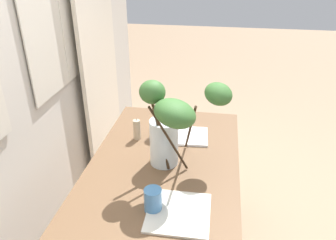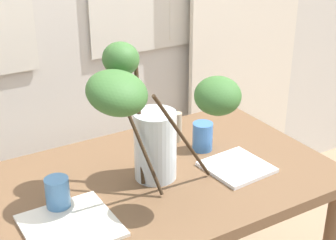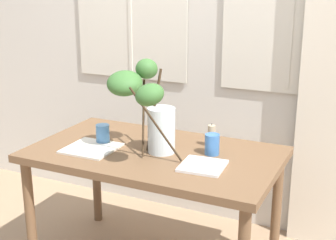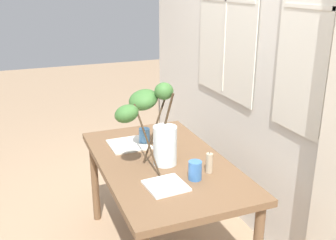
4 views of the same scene
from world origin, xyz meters
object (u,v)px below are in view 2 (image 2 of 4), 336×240
dining_table (145,199)px  plate_square_left (70,226)px  drinking_glass_blue_right (203,136)px  plate_square_right (237,167)px  vase_with_branches (149,119)px  drinking_glass_blue_left (58,194)px  pillar_candle (177,127)px

dining_table → plate_square_left: 0.36m
drinking_glass_blue_right → plate_square_left: (-0.63, -0.21, -0.05)m
plate_square_left → plate_square_right: 0.66m
vase_with_branches → plate_square_right: bearing=-8.8°
dining_table → drinking_glass_blue_left: 0.35m
plate_square_left → pillar_candle: pillar_candle is taller
vase_with_branches → plate_square_left: bearing=-167.0°
dining_table → pillar_candle: 0.36m
vase_with_branches → drinking_glass_blue_left: 0.38m
vase_with_branches → drinking_glass_blue_left: (-0.32, 0.04, -0.20)m
plate_square_right → pillar_candle: size_ratio=1.60×
drinking_glass_blue_left → plate_square_right: bearing=-7.9°
drinking_glass_blue_right → plate_square_left: size_ratio=0.42×
dining_table → drinking_glass_blue_left: bearing=-177.2°
drinking_glass_blue_right → pillar_candle: pillar_candle is taller
dining_table → drinking_glass_blue_right: 0.34m
vase_with_branches → plate_square_left: 0.41m
dining_table → pillar_candle: size_ratio=10.07×
dining_table → vase_with_branches: size_ratio=2.67×
drinking_glass_blue_left → pillar_candle: (0.58, 0.22, 0.01)m
dining_table → plate_square_right: size_ratio=6.30×
drinking_glass_blue_left → drinking_glass_blue_right: size_ratio=0.98×
vase_with_branches → plate_square_right: (0.33, -0.05, -0.25)m
dining_table → vase_with_branches: 0.34m
plate_square_left → pillar_candle: size_ratio=2.00×
vase_with_branches → pillar_candle: (0.26, 0.26, -0.20)m
drinking_glass_blue_left → drinking_glass_blue_right: 0.64m
pillar_candle → plate_square_right: bearing=-77.3°
dining_table → drinking_glass_blue_left: drinking_glass_blue_left is taller
drinking_glass_blue_right → plate_square_right: size_ratio=0.52×
dining_table → pillar_candle: pillar_candle is taller
pillar_candle → drinking_glass_blue_right: bearing=-68.0°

